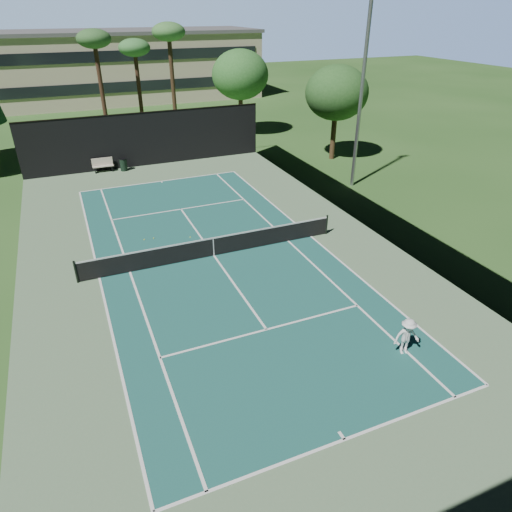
{
  "coord_description": "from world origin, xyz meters",
  "views": [
    {
      "loc": [
        -5.79,
        -19.08,
        10.89
      ],
      "look_at": [
        1.0,
        -3.0,
        1.3
      ],
      "focal_mm": 32.0,
      "sensor_mm": 36.0,
      "label": 1
    }
  ],
  "objects_px": {
    "tennis_ball_c": "(190,237)",
    "trash_bin": "(124,164)",
    "player": "(407,337)",
    "park_bench": "(103,165)",
    "tennis_ball_b": "(144,240)",
    "tennis_net": "(213,246)",
    "tennis_ball_d": "(154,238)"
  },
  "relations": [
    {
      "from": "tennis_ball_c",
      "to": "trash_bin",
      "type": "distance_m",
      "value": 13.03
    },
    {
      "from": "player",
      "to": "tennis_ball_c",
      "type": "xyz_separation_m",
      "value": [
        -4.53,
        11.93,
        -0.69
      ]
    },
    {
      "from": "tennis_ball_c",
      "to": "trash_bin",
      "type": "relative_size",
      "value": 0.07
    },
    {
      "from": "tennis_ball_c",
      "to": "park_bench",
      "type": "distance_m",
      "value": 13.63
    },
    {
      "from": "tennis_ball_b",
      "to": "trash_bin",
      "type": "relative_size",
      "value": 0.08
    },
    {
      "from": "park_bench",
      "to": "tennis_ball_b",
      "type": "bearing_deg",
      "value": -87.19
    },
    {
      "from": "tennis_net",
      "to": "tennis_ball_c",
      "type": "xyz_separation_m",
      "value": [
        -0.53,
        2.43,
        -0.53
      ]
    },
    {
      "from": "tennis_net",
      "to": "player",
      "type": "bearing_deg",
      "value": -67.17
    },
    {
      "from": "player",
      "to": "trash_bin",
      "type": "distance_m",
      "value": 25.59
    },
    {
      "from": "tennis_net",
      "to": "trash_bin",
      "type": "distance_m",
      "value": 15.49
    },
    {
      "from": "tennis_ball_d",
      "to": "trash_bin",
      "type": "xyz_separation_m",
      "value": [
        0.34,
        12.3,
        0.44
      ]
    },
    {
      "from": "tennis_net",
      "to": "park_bench",
      "type": "relative_size",
      "value": 8.6
    },
    {
      "from": "tennis_ball_b",
      "to": "park_bench",
      "type": "height_order",
      "value": "park_bench"
    },
    {
      "from": "tennis_net",
      "to": "tennis_ball_b",
      "type": "bearing_deg",
      "value": 132.91
    },
    {
      "from": "tennis_net",
      "to": "trash_bin",
      "type": "height_order",
      "value": "tennis_net"
    },
    {
      "from": "tennis_ball_b",
      "to": "trash_bin",
      "type": "bearing_deg",
      "value": 86.1
    },
    {
      "from": "trash_bin",
      "to": "tennis_ball_c",
      "type": "bearing_deg",
      "value": -83.42
    },
    {
      "from": "player",
      "to": "park_bench",
      "type": "relative_size",
      "value": 0.97
    },
    {
      "from": "player",
      "to": "tennis_net",
      "type": "bearing_deg",
      "value": 126.78
    },
    {
      "from": "tennis_net",
      "to": "tennis_ball_c",
      "type": "distance_m",
      "value": 2.54
    },
    {
      "from": "player",
      "to": "trash_bin",
      "type": "relative_size",
      "value": 1.53
    },
    {
      "from": "tennis_net",
      "to": "tennis_ball_d",
      "type": "bearing_deg",
      "value": 127.69
    },
    {
      "from": "player",
      "to": "tennis_ball_d",
      "type": "relative_size",
      "value": 21.41
    },
    {
      "from": "tennis_ball_c",
      "to": "tennis_ball_d",
      "type": "height_order",
      "value": "tennis_ball_d"
    },
    {
      "from": "tennis_ball_d",
      "to": "trash_bin",
      "type": "bearing_deg",
      "value": 88.41
    },
    {
      "from": "tennis_ball_c",
      "to": "tennis_ball_d",
      "type": "relative_size",
      "value": 0.95
    },
    {
      "from": "tennis_net",
      "to": "player",
      "type": "distance_m",
      "value": 10.31
    },
    {
      "from": "tennis_ball_d",
      "to": "trash_bin",
      "type": "distance_m",
      "value": 12.31
    },
    {
      "from": "trash_bin",
      "to": "tennis_ball_b",
      "type": "bearing_deg",
      "value": -93.9
    },
    {
      "from": "tennis_ball_b",
      "to": "park_bench",
      "type": "distance_m",
      "value": 12.67
    },
    {
      "from": "tennis_net",
      "to": "park_bench",
      "type": "height_order",
      "value": "tennis_net"
    },
    {
      "from": "tennis_ball_b",
      "to": "tennis_ball_c",
      "type": "distance_m",
      "value": 2.42
    }
  ]
}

